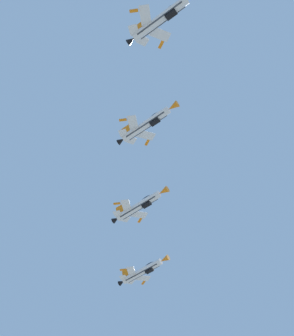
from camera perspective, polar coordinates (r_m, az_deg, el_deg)
fighter_jet_lead at (r=87.53m, az=1.86°, el=18.60°), size 15.71×9.78×4.95m
fighter_jet_left_wing at (r=97.16m, az=-0.01°, el=5.68°), size 15.71×9.82×4.91m
fighter_jet_right_wing at (r=104.88m, az=-0.99°, el=-4.82°), size 15.71×9.88×4.83m
fighter_jet_left_outer at (r=119.95m, az=-0.52°, el=-13.02°), size 15.71×10.01×4.66m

